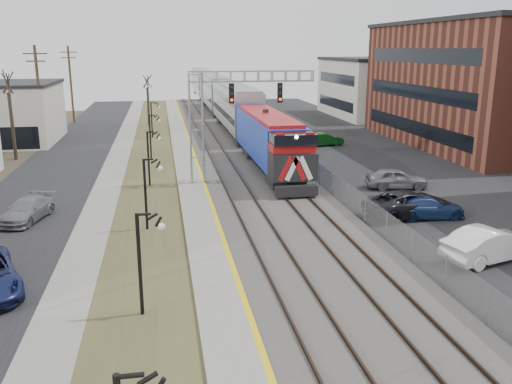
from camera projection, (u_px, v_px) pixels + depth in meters
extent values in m
cube|color=black|center=(59.00, 169.00, 44.72)|extent=(7.00, 120.00, 0.04)
cube|color=gray|center=(115.00, 167.00, 45.47)|extent=(2.00, 120.00, 0.08)
cube|color=#434726|center=(151.00, 166.00, 45.98)|extent=(4.00, 120.00, 0.06)
cube|color=gray|center=(186.00, 163.00, 46.46)|extent=(2.00, 120.00, 0.24)
cube|color=#595651|center=(244.00, 162.00, 47.30)|extent=(8.00, 120.00, 0.20)
cube|color=black|center=(374.00, 158.00, 49.33)|extent=(16.00, 120.00, 0.04)
cube|color=gold|center=(197.00, 162.00, 46.57)|extent=(0.24, 120.00, 0.01)
cube|color=#2D2119|center=(213.00, 161.00, 46.79)|extent=(0.08, 120.00, 0.15)
cube|color=#2D2119|center=(230.00, 160.00, 47.04)|extent=(0.08, 120.00, 0.15)
cube|color=#2D2119|center=(252.00, 159.00, 47.38)|extent=(0.08, 120.00, 0.15)
cube|color=#2D2119|center=(269.00, 159.00, 47.63)|extent=(0.08, 120.00, 0.15)
cube|color=#1635B4|center=(270.00, 142.00, 43.05)|extent=(3.00, 17.00, 4.25)
cube|color=black|center=(296.00, 191.00, 35.23)|extent=(2.80, 0.50, 0.70)
cube|color=#9A9DA4|center=(235.00, 108.00, 62.24)|extent=(3.00, 22.00, 5.33)
cube|color=#9A9DA4|center=(215.00, 93.00, 83.94)|extent=(3.00, 22.00, 5.33)
cube|color=#9A9DA4|center=(203.00, 84.00, 105.64)|extent=(3.00, 22.00, 5.33)
cube|color=gray|center=(197.00, 130.00, 38.88)|extent=(1.00, 1.00, 8.00)
cube|color=gray|center=(251.00, 76.00, 38.59)|extent=(9.00, 0.80, 0.80)
cube|color=black|center=(231.00, 93.00, 38.20)|extent=(0.35, 0.25, 1.40)
cube|color=black|center=(280.00, 93.00, 38.79)|extent=(0.35, 0.25, 1.40)
cylinder|color=black|center=(140.00, 266.00, 19.77)|extent=(0.14, 0.14, 4.00)
cylinder|color=black|center=(146.00, 195.00, 29.29)|extent=(0.14, 0.14, 4.00)
cylinder|color=black|center=(148.00, 159.00, 38.81)|extent=(0.14, 0.14, 4.00)
cylinder|color=black|center=(150.00, 137.00, 48.33)|extent=(0.14, 0.14, 4.00)
cylinder|color=black|center=(152.00, 120.00, 59.75)|extent=(0.14, 0.14, 4.00)
cylinder|color=#4C3823|center=(40.00, 98.00, 52.46)|extent=(0.28, 0.28, 10.00)
cylinder|color=#4C3823|center=(71.00, 85.00, 71.50)|extent=(0.28, 0.28, 10.00)
cube|color=gray|center=(291.00, 152.00, 47.82)|extent=(0.04, 120.00, 1.60)
cube|color=brown|center=(489.00, 86.00, 54.89)|extent=(16.00, 26.00, 12.00)
cube|color=beige|center=(388.00, 88.00, 79.20)|extent=(16.00, 18.00, 8.00)
cylinder|color=#382D23|center=(12.00, 127.00, 47.97)|extent=(0.30, 0.30, 5.95)
cylinder|color=#382D23|center=(148.00, 107.00, 69.07)|extent=(0.30, 0.30, 4.90)
imported|color=white|center=(490.00, 245.00, 25.27)|extent=(5.12, 2.97, 1.60)
imported|color=black|center=(409.00, 204.00, 32.03)|extent=(5.91, 3.61, 1.53)
imported|color=navy|center=(426.00, 208.00, 31.69)|extent=(4.57, 2.07, 1.30)
imported|color=slate|center=(396.00, 179.00, 38.34)|extent=(4.48, 2.36, 1.45)
imported|color=#0D4113|center=(324.00, 140.00, 55.25)|extent=(4.17, 2.02, 1.32)
imported|color=gray|center=(27.00, 210.00, 31.21)|extent=(2.87, 4.72, 1.28)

